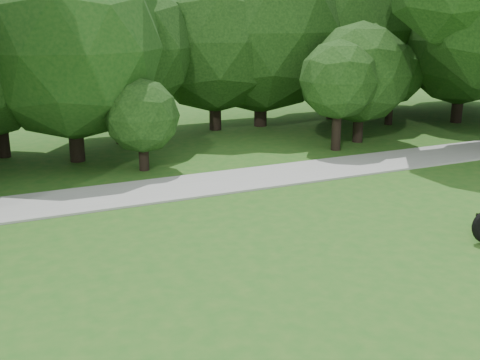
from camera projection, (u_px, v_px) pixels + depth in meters
ground at (407, 295)px, 10.84m from camera, size 100.00×100.00×0.00m
walkway at (229, 181)px, 17.82m from camera, size 60.00×2.20×0.06m
tree_line at (215, 42)px, 23.48m from camera, size 40.69×11.15×7.62m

